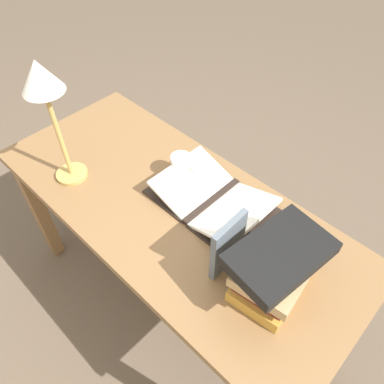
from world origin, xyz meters
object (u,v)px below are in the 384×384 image
book_standing_upright (228,245)px  reading_lamp (44,91)px  book_stack_tall (276,268)px  open_book (212,199)px  coffee_mug (181,166)px

book_standing_upright → reading_lamp: size_ratio=0.44×
book_stack_tall → book_standing_upright: 0.16m
open_book → book_standing_upright: (-0.21, 0.17, 0.09)m
open_book → book_standing_upright: bearing=142.0°
book_stack_tall → reading_lamp: (0.86, 0.15, 0.28)m
book_standing_upright → coffee_mug: (0.39, -0.19, -0.06)m
coffee_mug → book_stack_tall: bearing=164.5°
book_stack_tall → coffee_mug: book_stack_tall is taller
reading_lamp → open_book: bearing=-150.7°
book_standing_upright → reading_lamp: reading_lamp is taller
reading_lamp → coffee_mug: (-0.32, -0.31, -0.34)m
book_stack_tall → book_standing_upright: book_standing_upright is taller
open_book → book_stack_tall: bearing=161.2°
book_stack_tall → book_standing_upright: (0.15, 0.04, 0.00)m
book_stack_tall → coffee_mug: 0.57m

